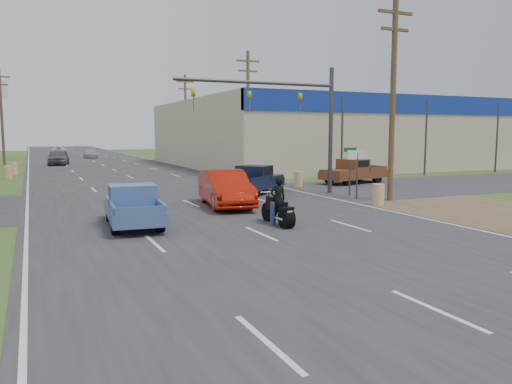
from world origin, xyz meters
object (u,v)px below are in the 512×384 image
brown_pickup (353,171)px  distant_car_grey (59,157)px  motorcycle (279,212)px  distant_car_white (58,151)px  red_convertible (226,189)px  navy_pickup (254,180)px  blue_pickup (133,205)px  rider (278,202)px  distant_car_silver (91,153)px

brown_pickup → distant_car_grey: 33.93m
motorcycle → brown_pickup: bearing=45.2°
brown_pickup → distant_car_white: bearing=2.3°
red_convertible → brown_pickup: red_convertible is taller
distant_car_grey → navy_pickup: bearing=-66.9°
navy_pickup → distant_car_white: 56.17m
blue_pickup → navy_pickup: (8.03, 7.00, 0.04)m
brown_pickup → rider: bearing=121.0°
rider → distant_car_white: size_ratio=0.34×
navy_pickup → distant_car_grey: distant_car_grey is taller
blue_pickup → distant_car_grey: bearing=95.3°
distant_car_white → red_convertible: bearing=94.3°
brown_pickup → navy_pickup: bearing=92.6°
red_convertible → rider: bearing=-80.5°
red_convertible → brown_pickup: bearing=37.7°
motorcycle → distant_car_grey: bearing=97.3°
rider → red_convertible: bearing=-89.4°
navy_pickup → red_convertible: bearing=-80.5°
motorcycle → blue_pickup: 5.36m
brown_pickup → motorcycle: bearing=121.2°
red_convertible → navy_pickup: 5.08m
blue_pickup → navy_pickup: navy_pickup is taller
rider → brown_pickup: rider is taller
blue_pickup → navy_pickup: 10.66m
navy_pickup → brown_pickup: brown_pickup is taller
motorcycle → navy_pickup: 9.70m
red_convertible → motorcycle: (0.09, -5.25, -0.31)m
distant_car_silver → navy_pickup: bearing=-82.4°
red_convertible → distant_car_white: bearing=102.6°
blue_pickup → distant_car_grey: (-0.61, 38.90, 0.04)m
navy_pickup → distant_car_silver: 46.42m
rider → distant_car_silver: rider is taller
blue_pickup → distant_car_silver: blue_pickup is taller
brown_pickup → distant_car_grey: (-17.05, 29.33, -0.02)m
red_convertible → blue_pickup: 5.71m
motorcycle → distant_car_grey: size_ratio=0.48×
navy_pickup → distant_car_grey: bearing=153.9°
blue_pickup → brown_pickup: bearing=34.6°
rider → distant_car_grey: rider is taller
motorcycle → brown_pickup: 16.47m
distant_car_grey → distant_car_silver: (4.79, 14.36, -0.20)m
navy_pickup → distant_car_silver: bearing=143.5°
blue_pickup → brown_pickup: (16.44, 9.57, 0.06)m
motorcycle → distant_car_white: size_ratio=0.46×
red_convertible → brown_pickup: (11.63, 6.50, -0.00)m
motorcycle → navy_pickup: navy_pickup is taller
blue_pickup → distant_car_grey: distant_car_grey is taller
distant_car_silver → motorcycle: bearing=-86.4°
distant_car_grey → blue_pickup: bearing=-81.1°
navy_pickup → distant_car_grey: (-8.64, 31.90, 0.01)m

